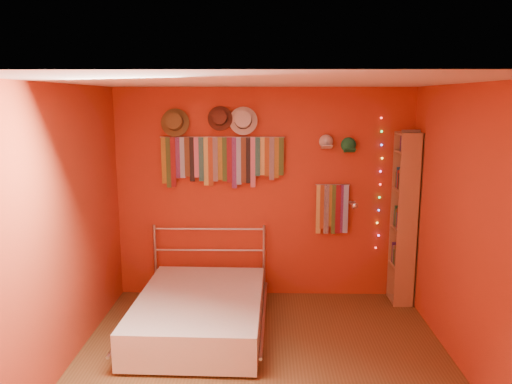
# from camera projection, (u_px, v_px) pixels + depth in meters

# --- Properties ---
(ground) EXTENTS (3.50, 3.50, 0.00)m
(ground) POSITION_uv_depth(u_px,v_px,m) (263.00, 368.00, 4.44)
(ground) COLOR brown
(ground) RESTS_ON ground
(back_wall) EXTENTS (3.50, 0.02, 2.50)m
(back_wall) POSITION_uv_depth(u_px,v_px,m) (264.00, 194.00, 5.93)
(back_wall) COLOR maroon
(back_wall) RESTS_ON ground
(right_wall) EXTENTS (0.02, 3.50, 2.50)m
(right_wall) POSITION_uv_depth(u_px,v_px,m) (472.00, 234.00, 4.18)
(right_wall) COLOR maroon
(right_wall) RESTS_ON ground
(left_wall) EXTENTS (0.02, 3.50, 2.50)m
(left_wall) POSITION_uv_depth(u_px,v_px,m) (58.00, 232.00, 4.24)
(left_wall) COLOR maroon
(left_wall) RESTS_ON ground
(ceiling) EXTENTS (3.50, 3.50, 0.02)m
(ceiling) POSITION_uv_depth(u_px,v_px,m) (264.00, 82.00, 3.98)
(ceiling) COLOR white
(ceiling) RESTS_ON back_wall
(tie_rack) EXTENTS (1.45, 0.03, 0.60)m
(tie_rack) POSITION_uv_depth(u_px,v_px,m) (221.00, 159.00, 5.80)
(tie_rack) COLOR #B4B4B9
(tie_rack) RESTS_ON back_wall
(small_tie_rack) EXTENTS (0.40, 0.03, 0.60)m
(small_tie_rack) POSITION_uv_depth(u_px,v_px,m) (332.00, 208.00, 5.88)
(small_tie_rack) COLOR #B4B4B9
(small_tie_rack) RESTS_ON back_wall
(fedora_olive) EXTENTS (0.33, 0.18, 0.32)m
(fedora_olive) POSITION_uv_depth(u_px,v_px,m) (174.00, 122.00, 5.69)
(fedora_olive) COLOR brown
(fedora_olive) RESTS_ON back_wall
(fedora_brown) EXTENTS (0.29, 0.15, 0.28)m
(fedora_brown) POSITION_uv_depth(u_px,v_px,m) (220.00, 118.00, 5.68)
(fedora_brown) COLOR #4E261B
(fedora_brown) RESTS_ON back_wall
(fedora_white) EXTENTS (0.33, 0.18, 0.32)m
(fedora_white) POSITION_uv_depth(u_px,v_px,m) (243.00, 120.00, 5.68)
(fedora_white) COLOR beige
(fedora_white) RESTS_ON back_wall
(cap_white) EXTENTS (0.17, 0.21, 0.17)m
(cap_white) POSITION_uv_depth(u_px,v_px,m) (326.00, 142.00, 5.75)
(cap_white) COLOR beige
(cap_white) RESTS_ON back_wall
(cap_green) EXTENTS (0.18, 0.22, 0.18)m
(cap_green) POSITION_uv_depth(u_px,v_px,m) (348.00, 145.00, 5.75)
(cap_green) COLOR #19713F
(cap_green) RESTS_ON back_wall
(fairy_lights) EXTENTS (0.06, 0.02, 1.57)m
(fairy_lights) POSITION_uv_depth(u_px,v_px,m) (380.00, 184.00, 5.85)
(fairy_lights) COLOR #FF3333
(fairy_lights) RESTS_ON back_wall
(reading_lamp) EXTENTS (0.08, 0.33, 0.10)m
(reading_lamp) POSITION_uv_depth(u_px,v_px,m) (354.00, 205.00, 5.68)
(reading_lamp) COLOR #B4B4B9
(reading_lamp) RESTS_ON back_wall
(bookshelf) EXTENTS (0.25, 0.34, 2.00)m
(bookshelf) POSITION_uv_depth(u_px,v_px,m) (408.00, 218.00, 5.73)
(bookshelf) COLOR #A7764B
(bookshelf) RESTS_ON ground
(bed) EXTENTS (1.39, 1.86, 0.89)m
(bed) POSITION_uv_depth(u_px,v_px,m) (200.00, 312.00, 5.12)
(bed) COLOR #B4B4B9
(bed) RESTS_ON ground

